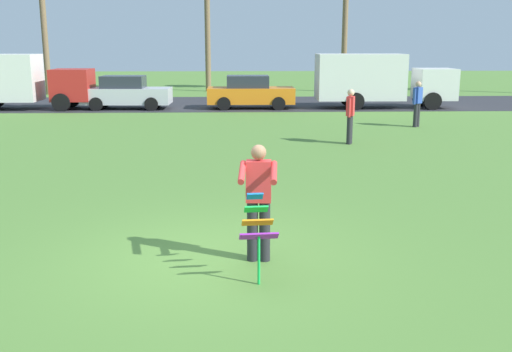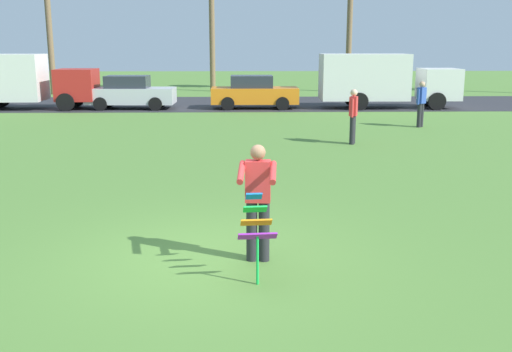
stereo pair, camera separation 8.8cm
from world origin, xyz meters
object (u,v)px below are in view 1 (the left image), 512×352
Objects in this scene: person_kite_flyer at (259,198)px; person_walker_far at (350,115)px; person_walker_near at (417,102)px; parked_truck_red_cab at (11,80)px; parked_car_silver at (126,93)px; parked_truck_white_box at (377,79)px; parked_car_orange at (250,93)px; kite_held at (257,225)px.

person_walker_far is (3.32, 10.23, -0.02)m from person_kite_flyer.
person_kite_flyer is 15.48m from person_walker_near.
person_kite_flyer is 10.76m from person_walker_far.
parked_truck_red_cab reaches higher than person_walker_near.
parked_car_silver is 0.63× the size of parked_truck_white_box.
parked_truck_red_cab and parked_truck_white_box have the same top height.
parked_car_silver is 1.01× the size of parked_car_orange.
kite_held is at bearing -107.10° from person_walker_far.
parked_car_silver is (5.42, 0.00, -0.64)m from parked_truck_red_cab.
parked_car_orange is at bearing -0.01° from parked_car_silver.
person_walker_far reaches higher than parked_car_orange.
person_walker_far is (-3.30, -3.76, 0.00)m from person_walker_near.
parked_truck_red_cab is (-10.92, 21.40, 0.64)m from kite_held.
parked_car_silver is 2.46× the size of person_walker_far.
parked_car_orange is (0.46, 20.70, -0.18)m from person_kite_flyer.
person_kite_flyer is 1.00× the size of person_walker_near.
parked_car_silver and parked_car_orange have the same top height.
parked_truck_white_box is at bearing 72.66° from kite_held.
person_walker_near reaches higher than kite_held.
parked_truck_white_box is 3.89× the size of person_walker_far.
parked_car_orange is at bearing -0.00° from parked_truck_red_cab.
parked_truck_red_cab is 3.88× the size of person_walker_near.
parked_truck_white_box is at bearing 72.22° from person_kite_flyer.
parked_car_orange is (0.50, 21.40, 0.00)m from kite_held.
person_walker_near reaches higher than parked_car_silver.
parked_truck_white_box reaches higher than person_walker_near.
person_kite_flyer is at bearing -62.10° from parked_truck_red_cab.
person_walker_far is at bearing -49.74° from parked_car_silver.
parked_truck_red_cab reaches higher than person_kite_flyer.
parked_car_silver is 6.00m from parked_car_orange.
parked_car_silver is at bearing 151.14° from person_walker_near.
person_walker_far is (-3.32, -10.47, -0.48)m from parked_truck_white_box.
kite_held is at bearing -114.39° from person_walker_near.
kite_held is 24.04m from parked_truck_red_cab.
parked_truck_white_box is (6.18, -0.00, 0.64)m from parked_car_orange.
person_kite_flyer is at bearing -115.32° from person_walker_near.
parked_car_orange is (6.00, -0.00, 0.00)m from parked_car_silver.
person_walker_far is at bearing 72.02° from person_kite_flyer.
person_kite_flyer is 21.43m from parked_car_silver.
person_walker_near is at bearing 48.75° from person_walker_far.
person_kite_flyer is 1.00× the size of person_walker_far.
kite_held is 0.17× the size of parked_truck_red_cab.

